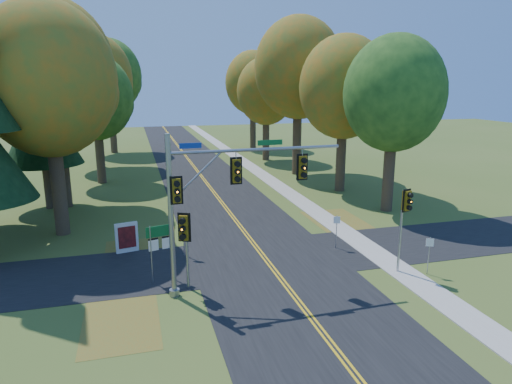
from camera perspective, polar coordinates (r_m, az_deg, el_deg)
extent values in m
plane|color=#41591F|center=(23.53, 2.45, -9.97)|extent=(160.00, 160.00, 0.00)
cube|color=black|center=(23.52, 2.45, -9.95)|extent=(8.00, 160.00, 0.02)
cube|color=black|center=(25.28, 1.06, -8.21)|extent=(60.00, 6.00, 0.02)
cube|color=gold|center=(23.49, 2.21, -9.95)|extent=(0.10, 160.00, 0.01)
cube|color=gold|center=(23.54, 2.68, -9.89)|extent=(0.10, 160.00, 0.01)
cube|color=#9E998E|center=(25.95, 15.74, -8.11)|extent=(1.60, 160.00, 0.06)
cube|color=brown|center=(26.26, -14.09, -7.80)|extent=(4.00, 6.00, 0.00)
cube|color=brown|center=(31.17, 11.06, -4.19)|extent=(3.50, 8.00, 0.00)
cube|color=brown|center=(19.90, -16.50, -15.20)|extent=(3.00, 5.00, 0.00)
cylinder|color=#38281C|center=(30.76, -23.51, 1.17)|extent=(0.86, 0.86, 6.75)
ellipsoid|color=#A95D16|center=(30.16, -24.64, 12.69)|extent=(8.00, 8.00, 9.20)
sphere|color=#A95D16|center=(31.16, -21.20, 11.52)|extent=(4.80, 4.80, 4.80)
sphere|color=#A95D16|center=(29.63, -27.78, 13.93)|extent=(4.40, 4.40, 4.40)
cylinder|color=#38281C|center=(34.97, 16.27, 2.58)|extent=(0.83, 0.83, 6.08)
ellipsoid|color=#477A26|center=(34.39, 16.90, 11.70)|extent=(7.20, 7.20, 8.28)
sphere|color=#477A26|center=(36.10, 17.88, 10.55)|extent=(4.32, 4.32, 4.32)
sphere|color=#477A26|center=(33.11, 15.76, 12.97)|extent=(3.96, 3.96, 3.96)
cylinder|color=#38281C|center=(37.51, -23.07, 3.80)|extent=(0.89, 0.89, 7.42)
ellipsoid|color=#A95D16|center=(37.08, -24.06, 14.08)|extent=(8.60, 8.60, 9.89)
sphere|color=#A95D16|center=(38.15, -21.04, 13.01)|extent=(5.16, 5.16, 5.16)
sphere|color=#A95D16|center=(36.51, -26.80, 15.19)|extent=(4.73, 4.73, 4.73)
cylinder|color=#38281C|center=(40.54, 10.57, 4.52)|extent=(0.84, 0.84, 6.30)
ellipsoid|color=#A95D16|center=(40.05, 10.94, 12.75)|extent=(7.60, 7.60, 8.74)
sphere|color=#A95D16|center=(41.77, 12.11, 11.68)|extent=(4.56, 4.56, 4.56)
sphere|color=#A95D16|center=(38.80, 9.68, 13.91)|extent=(4.18, 4.18, 4.18)
cylinder|color=#38281C|center=(45.49, -18.92, 4.56)|extent=(0.81, 0.81, 5.62)
ellipsoid|color=#477A26|center=(45.03, -19.44, 11.09)|extent=(6.80, 6.80, 7.82)
sphere|color=#477A26|center=(46.00, -17.57, 10.42)|extent=(4.08, 4.08, 4.08)
sphere|color=#477A26|center=(44.43, -21.13, 11.81)|extent=(3.74, 3.74, 3.74)
cylinder|color=#38281C|center=(47.40, 5.14, 6.82)|extent=(0.90, 0.90, 7.65)
ellipsoid|color=#A95D16|center=(47.09, 5.33, 15.19)|extent=(8.80, 8.80, 10.12)
sphere|color=#A95D16|center=(48.94, 6.74, 14.07)|extent=(5.28, 5.28, 5.28)
sphere|color=#A95D16|center=(45.77, 3.87, 16.37)|extent=(4.84, 4.84, 4.84)
cylinder|color=#38281C|center=(54.05, -19.11, 6.61)|extent=(0.87, 0.87, 6.98)
ellipsoid|color=#A95D16|center=(53.73, -19.65, 13.34)|extent=(8.20, 8.20, 9.43)
sphere|color=#A95D16|center=(54.87, -17.74, 12.61)|extent=(4.92, 4.92, 4.92)
sphere|color=#A95D16|center=(53.04, -21.37, 14.10)|extent=(4.51, 4.51, 4.51)
cylinder|color=#38281C|center=(55.99, 1.25, 6.99)|extent=(0.82, 0.82, 5.85)
ellipsoid|color=#A95D16|center=(55.62, 1.28, 12.50)|extent=(7.00, 7.00, 8.05)
sphere|color=#A95D16|center=(57.05, 2.35, 11.82)|extent=(4.20, 4.20, 4.20)
sphere|color=#A95D16|center=(54.60, 0.23, 13.21)|extent=(3.85, 3.85, 3.85)
cylinder|color=#38281C|center=(64.81, -17.49, 7.88)|extent=(0.88, 0.88, 7.20)
ellipsoid|color=#477A26|center=(64.56, -17.91, 13.66)|extent=(8.40, 8.40, 9.66)
sphere|color=#477A26|center=(65.77, -16.32, 13.02)|extent=(5.04, 5.04, 5.04)
sphere|color=#477A26|center=(63.80, -19.36, 14.32)|extent=(4.62, 4.62, 4.62)
cylinder|color=#38281C|center=(66.52, -0.39, 8.34)|extent=(0.85, 0.85, 6.53)
ellipsoid|color=#A95D16|center=(66.24, -0.40, 13.51)|extent=(7.80, 7.80, 8.97)
sphere|color=#A95D16|center=(67.78, 0.65, 12.86)|extent=(4.68, 4.68, 4.68)
sphere|color=#A95D16|center=(65.14, -1.42, 14.19)|extent=(4.29, 4.29, 4.29)
cylinder|color=#38281C|center=(37.85, -24.62, 0.64)|extent=(0.50, 0.50, 3.42)
cone|color=black|center=(37.20, -25.30, 7.31)|extent=(5.60, 5.60, 5.45)
cone|color=black|center=(37.06, -25.92, 13.29)|extent=(4.57, 4.57, 5.45)
cone|color=black|center=(37.33, -26.58, 19.24)|extent=(3.55, 3.55, 5.45)
cylinder|color=gray|center=(20.11, -10.56, -3.23)|extent=(0.23, 0.23, 7.33)
cylinder|color=gray|center=(21.38, -10.15, -12.26)|extent=(0.46, 0.46, 0.31)
cylinder|color=gray|center=(20.27, 0.21, 5.33)|extent=(7.85, 0.37, 0.15)
cylinder|color=gray|center=(19.82, -7.48, 1.95)|extent=(2.37, 0.16, 2.16)
cylinder|color=gray|center=(20.03, -2.52, 4.67)|extent=(0.04, 0.04, 0.38)
cube|color=#72590C|center=(20.15, -2.50, 2.67)|extent=(0.36, 0.32, 1.05)
cube|color=black|center=(20.15, -2.50, 2.67)|extent=(0.54, 0.05, 1.24)
sphere|color=orange|center=(19.92, -2.32, 2.55)|extent=(0.19, 0.19, 0.19)
cylinder|color=black|center=(19.86, -2.33, 3.49)|extent=(0.26, 0.17, 0.25)
cylinder|color=black|center=(19.92, -2.32, 2.55)|extent=(0.26, 0.17, 0.25)
cylinder|color=black|center=(19.99, -2.31, 1.60)|extent=(0.26, 0.17, 0.25)
cylinder|color=gray|center=(21.02, 5.83, 5.04)|extent=(0.04, 0.04, 0.38)
cube|color=#72590C|center=(21.14, 5.78, 3.13)|extent=(0.36, 0.32, 1.05)
cube|color=black|center=(21.14, 5.78, 3.13)|extent=(0.54, 0.05, 1.24)
sphere|color=orange|center=(20.92, 6.03, 3.02)|extent=(0.19, 0.19, 0.19)
cylinder|color=black|center=(20.86, 6.06, 3.92)|extent=(0.26, 0.17, 0.25)
cylinder|color=black|center=(20.92, 6.03, 3.02)|extent=(0.26, 0.17, 0.25)
cylinder|color=black|center=(20.99, 6.01, 2.12)|extent=(0.26, 0.17, 0.25)
cube|color=#72590C|center=(19.66, -9.91, 0.20)|extent=(0.36, 0.32, 1.05)
cube|color=black|center=(19.66, -9.91, 0.20)|extent=(0.54, 0.05, 1.24)
sphere|color=orange|center=(19.43, -9.82, 0.04)|extent=(0.19, 0.19, 0.19)
cylinder|color=black|center=(19.36, -9.86, 1.01)|extent=(0.26, 0.17, 0.25)
cylinder|color=black|center=(19.43, -9.82, 0.04)|extent=(0.26, 0.17, 0.25)
cylinder|color=black|center=(19.51, -9.78, -0.91)|extent=(0.26, 0.17, 0.25)
cube|color=navy|center=(19.57, -8.21, 5.75)|extent=(0.94, 0.07, 0.23)
cube|color=#0C5926|center=(20.40, 1.76, 6.21)|extent=(1.15, 0.08, 0.23)
cylinder|color=#96999E|center=(23.87, 17.61, -4.76)|extent=(0.12, 0.12, 4.29)
cube|color=#72590C|center=(23.28, 18.29, -1.02)|extent=(0.39, 0.36, 0.98)
cube|color=black|center=(23.28, 18.29, -1.02)|extent=(0.50, 0.15, 1.15)
sphere|color=orange|center=(23.13, 18.69, -1.14)|extent=(0.18, 0.18, 0.18)
cylinder|color=black|center=(23.06, 18.75, -0.39)|extent=(0.27, 0.21, 0.23)
cylinder|color=black|center=(23.13, 18.69, -1.14)|extent=(0.27, 0.21, 0.23)
cylinder|color=black|center=(23.21, 18.64, -1.89)|extent=(0.27, 0.21, 0.23)
cylinder|color=gray|center=(21.31, -8.61, -7.39)|extent=(0.14, 0.14, 3.66)
cube|color=#72590C|center=(20.67, -8.94, -4.38)|extent=(0.50, 0.47, 1.14)
cube|color=black|center=(20.67, -8.94, -4.38)|extent=(0.55, 0.28, 1.35)
sphere|color=orange|center=(20.43, -9.18, -4.60)|extent=(0.21, 0.21, 0.21)
cylinder|color=black|center=(20.32, -9.21, -3.62)|extent=(0.33, 0.28, 0.27)
cylinder|color=black|center=(20.43, -9.18, -4.60)|extent=(0.33, 0.28, 0.27)
cylinder|color=black|center=(20.55, -9.14, -5.57)|extent=(0.33, 0.28, 0.27)
cylinder|color=gray|center=(22.37, -12.96, -7.65)|extent=(0.06, 0.06, 2.86)
cylinder|color=gray|center=(22.64, -10.65, -7.27)|extent=(0.06, 0.06, 2.86)
cube|color=#0C5525|center=(22.16, -11.96, -4.79)|extent=(1.30, 0.39, 0.52)
cube|color=silver|center=(22.16, -11.96, -4.79)|extent=(1.10, 0.30, 0.08)
cube|color=silver|center=(22.28, -12.69, -6.54)|extent=(0.47, 0.16, 0.52)
cube|color=black|center=(22.18, -12.73, -5.78)|extent=(0.46, 0.13, 0.10)
cube|color=silver|center=(22.48, -11.06, -6.28)|extent=(0.47, 0.16, 0.52)
cube|color=black|center=(22.37, -11.10, -5.52)|extent=(0.46, 0.13, 0.10)
cube|color=silver|center=(26.80, -15.85, -5.50)|extent=(1.26, 0.44, 1.74)
cube|color=maroon|center=(26.70, -15.82, -5.46)|extent=(0.95, 0.22, 1.25)
cube|color=silver|center=(26.96, -16.76, -7.08)|extent=(0.09, 0.09, 0.29)
cube|color=silver|center=(27.13, -14.75, -6.81)|extent=(0.09, 0.09, 0.29)
cylinder|color=gray|center=(26.76, 10.01, -4.93)|extent=(0.05, 0.05, 1.99)
cube|color=white|center=(26.52, 10.08, -3.46)|extent=(0.37, 0.14, 0.41)
cylinder|color=gray|center=(24.49, 20.77, -7.47)|extent=(0.04, 0.04, 1.94)
cube|color=silver|center=(24.23, 20.92, -5.92)|extent=(0.35, 0.17, 0.40)
cylinder|color=gray|center=(25.46, -9.03, -5.26)|extent=(0.06, 0.06, 2.49)
cube|color=silver|center=(25.16, -9.12, -3.33)|extent=(0.46, 0.19, 0.51)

